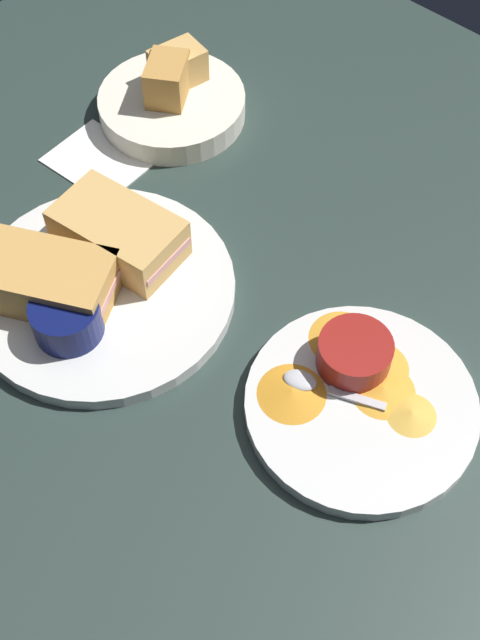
{
  "coord_description": "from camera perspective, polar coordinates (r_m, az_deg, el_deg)",
  "views": [
    {
      "loc": [
        37.61,
        -34.89,
        67.39
      ],
      "look_at": [
        7.44,
        -2.29,
        3.0
      ],
      "focal_mm": 45.48,
      "sensor_mm": 36.0,
      "label": 1
    }
  ],
  "objects": [
    {
      "name": "paper_napkin_folded",
      "position": [
        0.98,
        -9.91,
        11.06
      ],
      "size": [
        11.57,
        9.71,
        0.4
      ],
      "primitive_type": "cube",
      "rotation": [
        0.0,
        0.0,
        0.07
      ],
      "color": "white",
      "rests_on": "ground_plane"
    },
    {
      "name": "ramekin_light_gravy",
      "position": [
        0.76,
        8.07,
        -2.3
      ],
      "size": [
        7.06,
        7.06,
        3.27
      ],
      "color": "maroon",
      "rests_on": "plate_chips_companion"
    },
    {
      "name": "spoon_by_dark_ramekin",
      "position": [
        0.83,
        -10.03,
        2.32
      ],
      "size": [
        4.66,
        9.8,
        0.8
      ],
      "color": "silver",
      "rests_on": "plate_sandwich_main"
    },
    {
      "name": "bread_basket_rear",
      "position": [
        1.01,
        -4.79,
        15.22
      ],
      "size": [
        17.72,
        17.72,
        7.78
      ],
      "color": "silver",
      "rests_on": "ground_plane"
    },
    {
      "name": "ramekin_dark_sauce",
      "position": [
        0.79,
        -12.12,
        0.17
      ],
      "size": [
        6.81,
        6.81,
        3.94
      ],
      "color": "#0C144C",
      "rests_on": "plate_sandwich_main"
    },
    {
      "name": "spoon_by_gravy_ramekin",
      "position": [
        0.76,
        5.19,
        -4.54
      ],
      "size": [
        9.66,
        5.19,
        0.8
      ],
      "color": "silver",
      "rests_on": "plate_chips_companion"
    },
    {
      "name": "ground_plane",
      "position": [
        0.86,
        -2.61,
        1.99
      ],
      "size": [
        110.0,
        110.0,
        3.0
      ],
      "primitive_type": "cube",
      "color": "#283833"
    },
    {
      "name": "plate_sandwich_main",
      "position": [
        0.84,
        -9.56,
        2.1
      ],
      "size": [
        27.03,
        27.03,
        1.6
      ],
      "primitive_type": "cylinder",
      "color": "silver",
      "rests_on": "ground_plane"
    },
    {
      "name": "plantain_chip_scatter",
      "position": [
        0.77,
        8.04,
        -3.87
      ],
      "size": [
        16.11,
        15.5,
        0.6
      ],
      "color": "gold",
      "rests_on": "plate_chips_companion"
    },
    {
      "name": "sandwich_half_far",
      "position": [
        0.82,
        -13.4,
        2.76
      ],
      "size": [
        15.04,
        12.79,
        4.8
      ],
      "color": "tan",
      "rests_on": "plate_sandwich_main"
    },
    {
      "name": "sandwich_half_near",
      "position": [
        0.85,
        -8.54,
        6.07
      ],
      "size": [
        14.08,
        9.29,
        4.8
      ],
      "color": "tan",
      "rests_on": "plate_sandwich_main"
    },
    {
      "name": "plate_chips_companion",
      "position": [
        0.77,
        8.5,
        -5.99
      ],
      "size": [
        21.77,
        21.77,
        1.6
      ],
      "primitive_type": "cylinder",
      "color": "silver",
      "rests_on": "ground_plane"
    }
  ]
}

